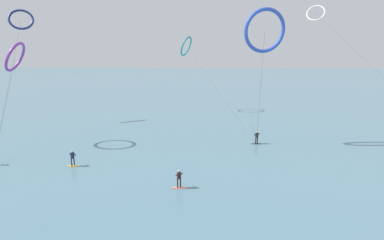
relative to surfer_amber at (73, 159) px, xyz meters
The scene contains 9 objects.
sea_water 81.87m from the surfer_amber, 81.13° to the left, with size 400.00×200.00×0.08m, color slate.
surfer_amber is the anchor object (origin of this frame).
surfer_coral 12.39m from the surfer_amber, 21.67° to the right, with size 1.40×0.70×1.70m.
surfer_charcoal 22.15m from the surfer_amber, 22.73° to the left, with size 1.40×0.73×1.70m.
kite_cobalt 26.21m from the surfer_amber, 22.91° to the left, with size 5.42×2.58×16.83m.
kite_ivory 52.31m from the surfer_amber, 43.90° to the left, with size 4.04×49.62×20.71m.
kite_teal 33.92m from the surfer_amber, 71.71° to the left, with size 11.95×23.84×14.59m.
kite_navy 29.77m from the surfer_amber, 128.44° to the left, with size 9.22×21.68×18.41m.
kite_violet 15.53m from the surfer_amber, 142.70° to the left, with size 2.68×9.31×12.95m.
Camera 1 is at (1.10, -3.41, 11.84)m, focal length 27.82 mm.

